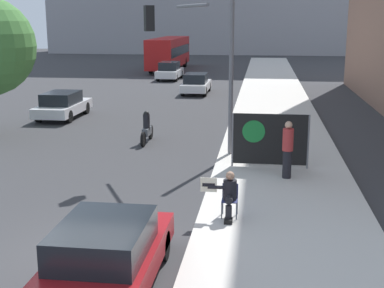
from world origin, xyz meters
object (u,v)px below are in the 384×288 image
parked_car_curbside (106,255)px  city_bus_on_road (169,52)px  protest_banner (270,139)px  car_on_road_midblock (196,84)px  car_on_road_distant (170,71)px  seated_protester (229,194)px  motorcycle_on_road (147,129)px  jogger_on_sidewalk (288,149)px  car_on_road_nearest (62,105)px  traffic_light_pole (201,50)px

parked_car_curbside → city_bus_on_road: (-6.59, 44.57, 1.15)m
protest_banner → car_on_road_midblock: bearing=104.3°
car_on_road_distant → parked_car_curbside: bearing=-82.0°
city_bus_on_road → seated_protester: bearing=-78.0°
city_bus_on_road → protest_banner: bearing=-74.9°
motorcycle_on_road → parked_car_curbside: bearing=-81.3°
jogger_on_sidewalk → city_bus_on_road: city_bus_on_road is taller
jogger_on_sidewalk → city_bus_on_road: bearing=-89.5°
seated_protester → car_on_road_nearest: car_on_road_nearest is taller
jogger_on_sidewalk → motorcycle_on_road: jogger_on_sidewalk is taller
car_on_road_nearest → jogger_on_sidewalk: bearing=-41.8°
protest_banner → parked_car_curbside: size_ratio=0.60×
protest_banner → parked_car_curbside: protest_banner is taller
car_on_road_midblock → motorcycle_on_road: car_on_road_midblock is taller
jogger_on_sidewalk → traffic_light_pole: (-2.99, 2.37, 2.89)m
protest_banner → car_on_road_midblock: (-4.84, 18.97, -0.42)m
jogger_on_sidewalk → car_on_road_midblock: bearing=-90.0°
car_on_road_distant → city_bus_on_road: size_ratio=0.37×
seated_protester → protest_banner: (1.05, 4.88, 0.34)m
city_bus_on_road → car_on_road_nearest: bearing=-91.8°
car_on_road_distant → city_bus_on_road: 8.80m
traffic_light_pole → city_bus_on_road: (-7.28, 34.85, -2.13)m
jogger_on_sidewalk → car_on_road_distant: (-8.71, 28.63, -0.34)m
city_bus_on_road → traffic_light_pole: bearing=-78.2°
car_on_road_nearest → car_on_road_distant: size_ratio=0.95×
car_on_road_midblock → city_bus_on_road: city_bus_on_road is taller
seated_protester → parked_car_curbside: 4.22m
car_on_road_midblock → car_on_road_distant: bearing=111.4°
traffic_light_pole → parked_car_curbside: 10.29m
jogger_on_sidewalk → car_on_road_midblock: (-5.39, 20.16, -0.39)m
jogger_on_sidewalk → motorcycle_on_road: bearing=-56.4°
seated_protester → car_on_road_nearest: size_ratio=0.28×
jogger_on_sidewalk → city_bus_on_road: (-10.27, 37.21, 0.75)m
protest_banner → motorcycle_on_road: (-5.01, 3.73, -0.55)m
car_on_road_distant → motorcycle_on_road: car_on_road_distant is taller
parked_car_curbside → car_on_road_nearest: size_ratio=1.00×
protest_banner → traffic_light_pole: traffic_light_pole is taller
jogger_on_sidewalk → car_on_road_distant: jogger_on_sidewalk is taller
car_on_road_distant → motorcycle_on_road: size_ratio=2.19×
traffic_light_pole → car_on_road_nearest: size_ratio=1.31×
car_on_road_midblock → motorcycle_on_road: 15.25m
seated_protester → car_on_road_distant: 33.09m
traffic_light_pole → parked_car_curbside: bearing=-94.1°
seated_protester → protest_banner: bearing=95.1°
parked_car_curbside → car_on_road_nearest: parked_car_curbside is taller
traffic_light_pole → motorcycle_on_road: bearing=135.2°
traffic_light_pole → car_on_road_distant: 27.07m
jogger_on_sidewalk → car_on_road_distant: size_ratio=0.40×
jogger_on_sidewalk → city_bus_on_road: 38.61m
car_on_road_midblock → city_bus_on_road: (-4.88, 17.05, 1.15)m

